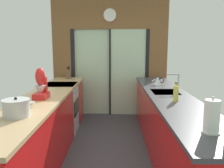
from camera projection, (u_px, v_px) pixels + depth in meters
ground_plane at (108, 146)px, 3.80m from camera, size 5.04×7.60×0.02m
back_wall_unit at (110, 50)px, 5.32m from camera, size 2.64×0.12×2.70m
left_counter_run at (43, 129)px, 3.26m from camera, size 0.62×3.80×0.92m
right_counter_run at (169, 125)px, 3.42m from camera, size 0.62×3.80×0.92m
sink_faucet at (176, 80)px, 3.55m from camera, size 0.19×0.02×0.28m
oven_range at (61, 108)px, 4.37m from camera, size 0.60×0.60×0.92m
mixing_bowl at (29, 105)px, 2.67m from camera, size 0.14×0.14×0.06m
knife_block at (68, 74)px, 4.97m from camera, size 0.08×0.14×0.28m
stand_mixer at (41, 87)px, 3.10m from camera, size 0.17×0.27×0.42m
stock_pot at (16, 108)px, 2.32m from camera, size 0.27×0.27×0.20m
kettle at (158, 81)px, 4.20m from camera, size 0.23×0.15×0.18m
soap_bottle_far at (176, 93)px, 2.96m from camera, size 0.07×0.07×0.25m
paper_towel_roll at (212, 117)px, 1.87m from camera, size 0.15×0.15×0.31m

